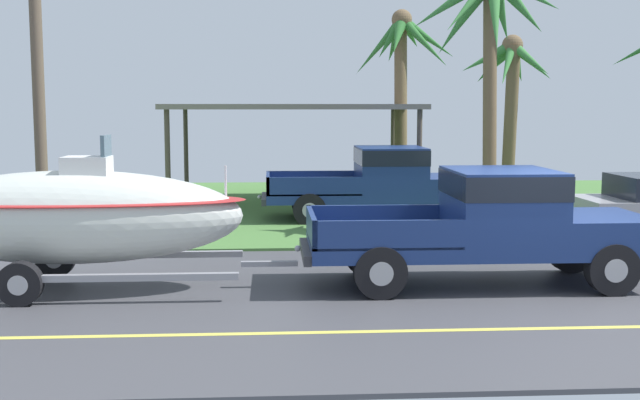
{
  "coord_description": "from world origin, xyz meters",
  "views": [
    {
      "loc": [
        -4.29,
        -11.61,
        2.85
      ],
      "look_at": [
        -3.42,
        2.21,
        1.23
      ],
      "focal_mm": 44.64,
      "sensor_mm": 36.0,
      "label": 1
    }
  ],
  "objects": [
    {
      "name": "palm_tree_near_right",
      "position": [
        0.54,
        5.95,
        4.64
      ],
      "size": [
        3.11,
        2.77,
        5.97
      ],
      "color": "brown",
      "rests_on": "ground"
    },
    {
      "name": "boat_on_trailer",
      "position": [
        -7.4,
        0.81,
        1.17
      ],
      "size": [
        6.47,
        2.14,
        2.42
      ],
      "color": "gray",
      "rests_on": "ground"
    },
    {
      "name": "parked_pickup_background",
      "position": [
        -1.31,
        8.13,
        1.03
      ],
      "size": [
        5.69,
        2.03,
        1.85
      ],
      "color": "navy",
      "rests_on": "ground"
    },
    {
      "name": "palm_tree_far_left",
      "position": [
        2.63,
        11.12,
        3.63
      ],
      "size": [
        2.73,
        3.01,
        4.91
      ],
      "color": "brown",
      "rests_on": "ground"
    },
    {
      "name": "palm_tree_near_left",
      "position": [
        -0.21,
        12.96,
        4.3
      ],
      "size": [
        3.22,
        2.59,
        5.83
      ],
      "color": "brown",
      "rests_on": "ground"
    },
    {
      "name": "carport_awning",
      "position": [
        -3.65,
        11.49,
        2.79
      ],
      "size": [
        7.1,
        5.06,
        2.93
      ],
      "color": "#4C4238",
      "rests_on": "ground"
    },
    {
      "name": "ground",
      "position": [
        0.0,
        8.38,
        -0.01
      ],
      "size": [
        36.0,
        22.0,
        0.11
      ],
      "color": "#424247"
    },
    {
      "name": "pickup_truck_towing",
      "position": [
        -0.64,
        0.81,
        1.03
      ],
      "size": [
        5.64,
        1.98,
        1.86
      ],
      "color": "navy",
      "rests_on": "ground"
    },
    {
      "name": "utility_pole",
      "position": [
        -8.9,
        4.71,
        4.38
      ],
      "size": [
        0.24,
        1.8,
        8.46
      ],
      "color": "brown",
      "rests_on": "ground"
    }
  ]
}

